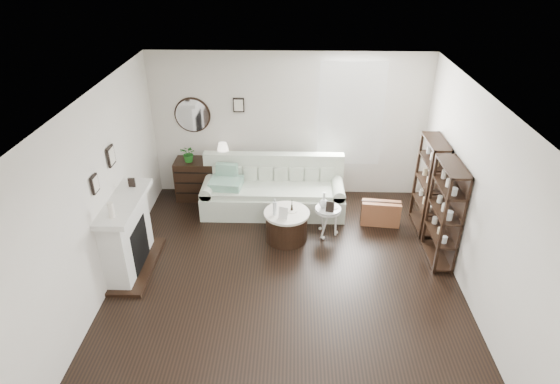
{
  "coord_description": "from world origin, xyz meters",
  "views": [
    {
      "loc": [
        0.08,
        -5.3,
        4.42
      ],
      "look_at": [
        -0.1,
        0.8,
        1.05
      ],
      "focal_mm": 30.0,
      "sensor_mm": 36.0,
      "label": 1
    }
  ],
  "objects_px": {
    "dresser": "(207,179)",
    "drum_table": "(287,225)",
    "pedestal_table": "(328,210)",
    "sofa": "(273,193)"
  },
  "relations": [
    {
      "from": "dresser",
      "to": "drum_table",
      "type": "xyz_separation_m",
      "value": [
        1.52,
        -1.36,
        -0.12
      ]
    },
    {
      "from": "dresser",
      "to": "drum_table",
      "type": "height_order",
      "value": "dresser"
    },
    {
      "from": "drum_table",
      "to": "pedestal_table",
      "type": "height_order",
      "value": "pedestal_table"
    },
    {
      "from": "drum_table",
      "to": "pedestal_table",
      "type": "relative_size",
      "value": 1.43
    },
    {
      "from": "sofa",
      "to": "drum_table",
      "type": "distance_m",
      "value": 1.01
    },
    {
      "from": "dresser",
      "to": "drum_table",
      "type": "distance_m",
      "value": 2.05
    },
    {
      "from": "drum_table",
      "to": "pedestal_table",
      "type": "bearing_deg",
      "value": 12.28
    },
    {
      "from": "sofa",
      "to": "pedestal_table",
      "type": "xyz_separation_m",
      "value": [
        0.93,
        -0.82,
        0.15
      ]
    },
    {
      "from": "dresser",
      "to": "pedestal_table",
      "type": "relative_size",
      "value": 2.22
    },
    {
      "from": "sofa",
      "to": "pedestal_table",
      "type": "bearing_deg",
      "value": -41.48
    }
  ]
}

